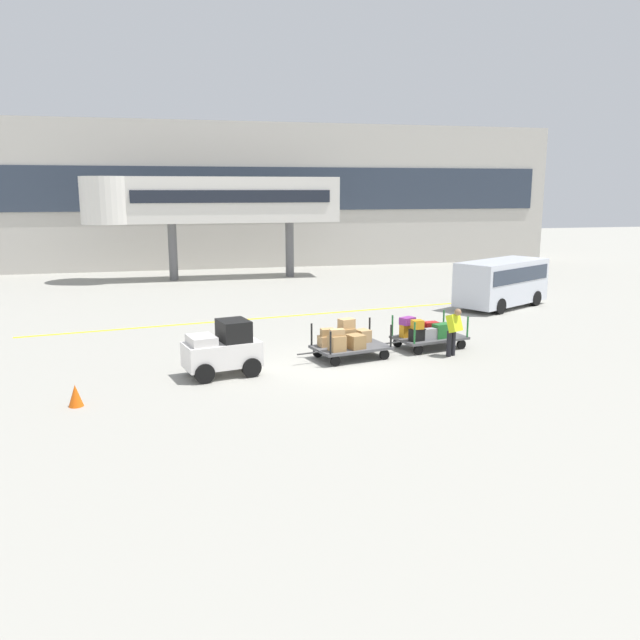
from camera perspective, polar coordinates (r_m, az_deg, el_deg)
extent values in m
plane|color=#9E9B91|center=(19.65, 1.77, -3.94)|extent=(120.00, 120.00, 0.00)
cube|color=yellow|center=(26.79, -4.45, 0.22)|extent=(19.08, 3.28, 0.01)
cube|color=#BCB7AD|center=(44.57, -7.02, 10.80)|extent=(44.08, 2.40, 9.48)
cube|color=#2D3847|center=(43.32, -6.85, 11.41)|extent=(41.87, 0.12, 2.80)
cube|color=silver|center=(38.47, -7.84, 10.46)|extent=(12.46, 2.20, 2.60)
cylinder|color=silver|center=(38.42, -18.19, 10.00)|extent=(3.00, 3.00, 2.60)
cube|color=#1E232D|center=(37.34, -7.68, 10.74)|extent=(11.22, 0.08, 0.70)
cylinder|color=#59595B|center=(38.46, -12.83, 5.88)|extent=(0.50, 0.50, 3.29)
cylinder|color=#59595B|center=(39.11, -2.69, 6.24)|extent=(0.50, 0.50, 3.29)
cube|color=white|center=(18.57, -8.64, -2.98)|extent=(2.30, 1.56, 0.70)
cube|color=black|center=(18.53, -7.62, -0.91)|extent=(1.01, 1.15, 0.60)
cube|color=silver|center=(18.30, -10.40, -1.74)|extent=(0.90, 1.07, 0.24)
cylinder|color=black|center=(18.96, -11.06, -3.86)|extent=(0.59, 0.30, 0.56)
cylinder|color=black|center=(17.99, -10.15, -4.66)|extent=(0.59, 0.30, 0.56)
cylinder|color=black|center=(19.35, -7.16, -3.42)|extent=(0.59, 0.30, 0.56)
cylinder|color=black|center=(18.40, -6.07, -4.18)|extent=(0.59, 0.30, 0.56)
cube|color=#4C4C4F|center=(20.28, 2.75, -2.42)|extent=(2.56, 1.89, 0.08)
cylinder|color=black|center=(20.26, -0.75, -1.28)|extent=(0.06, 0.06, 0.70)
cylinder|color=black|center=(19.14, 0.94, -2.04)|extent=(0.06, 0.06, 0.70)
cylinder|color=black|center=(21.25, 4.39, -0.71)|extent=(0.06, 0.06, 0.70)
cylinder|color=black|center=(20.18, 6.27, -1.40)|extent=(0.06, 0.06, 0.70)
cylinder|color=black|center=(20.44, -0.19, -2.86)|extent=(0.33, 0.17, 0.32)
cylinder|color=black|center=(19.42, 1.38, -3.64)|extent=(0.33, 0.17, 0.32)
cylinder|color=black|center=(21.24, 3.98, -2.34)|extent=(0.33, 0.17, 0.32)
cylinder|color=black|center=(20.26, 5.70, -3.05)|extent=(0.33, 0.17, 0.32)
cylinder|color=#333333|center=(19.61, -1.09, -2.95)|extent=(0.69, 0.21, 0.05)
cube|color=tan|center=(20.22, 0.67, -1.85)|extent=(0.61, 0.46, 0.33)
cube|color=#A87F4C|center=(19.59, 1.51, -2.06)|extent=(0.53, 0.49, 0.48)
cube|color=#A87F4C|center=(20.47, 2.34, -1.43)|extent=(0.56, 0.54, 0.51)
cube|color=olive|center=(19.93, 3.15, -1.91)|extent=(0.60, 0.62, 0.43)
cube|color=tan|center=(20.81, 3.80, -1.39)|extent=(0.52, 0.55, 0.39)
cube|color=#A87F4C|center=(20.15, 0.67, -1.08)|extent=(0.42, 0.32, 0.22)
cube|color=tan|center=(19.52, 1.52, -1.10)|extent=(0.45, 0.26, 0.20)
cube|color=tan|center=(20.39, 2.35, -0.32)|extent=(0.54, 0.47, 0.31)
cube|color=#4C4C4F|center=(21.87, 9.62, -1.54)|extent=(2.56, 1.89, 0.08)
cylinder|color=#237033|center=(21.71, 6.40, -0.48)|extent=(0.06, 0.06, 0.70)
cylinder|color=#237033|center=(20.67, 8.33, -1.15)|extent=(0.06, 0.06, 0.70)
cylinder|color=#237033|center=(22.91, 10.84, 0.01)|extent=(0.06, 0.06, 0.70)
cylinder|color=#237033|center=(21.93, 12.88, -0.59)|extent=(0.06, 0.06, 0.70)
cylinder|color=black|center=(21.90, 6.86, -1.97)|extent=(0.33, 0.17, 0.32)
cylinder|color=black|center=(20.95, 8.65, -2.64)|extent=(0.33, 0.17, 0.32)
cylinder|color=black|center=(22.88, 10.47, -1.50)|extent=(0.33, 0.17, 0.32)
cylinder|color=black|center=(21.97, 12.33, -2.12)|extent=(0.33, 0.17, 0.32)
cylinder|color=#333333|center=(21.04, 6.31, -2.02)|extent=(0.69, 0.21, 0.05)
cube|color=orange|center=(21.63, 7.69, -0.94)|extent=(0.54, 0.39, 0.42)
cube|color=black|center=(21.14, 8.55, -1.29)|extent=(0.56, 0.39, 0.39)
cube|color=red|center=(21.91, 8.66, -0.78)|extent=(0.54, 0.42, 0.44)
cube|color=#99999E|center=(21.41, 9.73, -1.21)|extent=(0.61, 0.34, 0.37)
cube|color=red|center=(22.17, 9.73, -0.70)|extent=(0.52, 0.39, 0.42)
cube|color=#236B2D|center=(21.69, 10.69, -0.93)|extent=(0.67, 0.50, 0.47)
cube|color=#726651|center=(22.49, 10.80, -0.67)|extent=(0.60, 0.36, 0.33)
cube|color=#8C338C|center=(21.56, 7.71, -0.08)|extent=(0.58, 0.51, 0.24)
cube|color=orange|center=(21.06, 8.58, -0.39)|extent=(0.37, 0.33, 0.29)
cylinder|color=black|center=(20.89, 11.30, -2.07)|extent=(0.16, 0.16, 0.82)
cylinder|color=black|center=(21.04, 11.64, -1.99)|extent=(0.16, 0.16, 0.82)
cube|color=#D1E51E|center=(20.76, 11.76, -0.26)|extent=(0.55, 0.55, 0.61)
sphere|color=#8C6647|center=(20.62, 12.06, 0.68)|extent=(0.22, 0.22, 0.22)
cube|color=silver|center=(30.04, 15.71, 3.26)|extent=(5.11, 4.03, 1.90)
cube|color=#2D3847|center=(29.99, 15.75, 4.02)|extent=(4.80, 3.87, 0.64)
cylinder|color=black|center=(28.46, 15.55, 1.18)|extent=(0.71, 0.54, 0.68)
cylinder|color=black|center=(31.01, 18.45, 1.84)|extent=(0.71, 0.54, 0.68)
cone|color=#EA590F|center=(16.98, -20.74, -6.25)|extent=(0.36, 0.36, 0.55)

